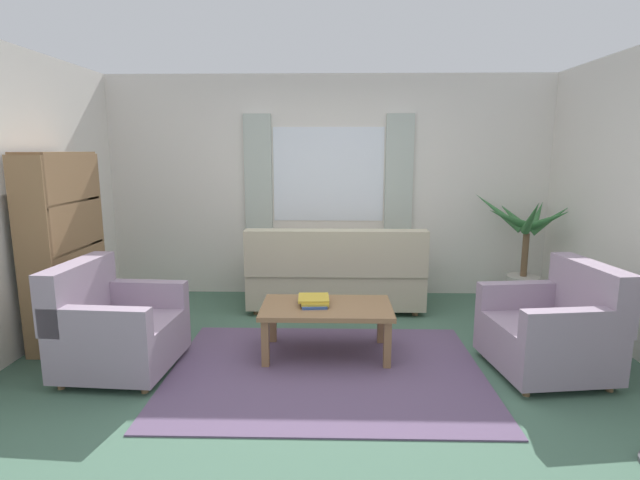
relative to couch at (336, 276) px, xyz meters
The scene contains 11 objects.
ground_plane 1.65m from the couch, 93.07° to the right, with size 6.24×6.24×0.00m, color #476B56.
wall_back 1.14m from the couch, 97.53° to the left, with size 5.32×0.12×2.60m, color silver.
window_with_curtains 1.23m from the couch, 98.62° to the left, with size 1.98×0.07×1.40m.
area_rug 1.65m from the couch, 93.07° to the right, with size 2.47×1.85×0.01m, color #604C6B.
couch is the anchor object (origin of this frame).
armchair_left 2.39m from the couch, 137.54° to the right, with size 0.87×0.89×0.88m.
armchair_right 2.31m from the couch, 42.77° to the right, with size 0.92×0.94×0.88m.
coffee_table 1.28m from the couch, 93.88° to the right, with size 1.10×0.64×0.44m.
book_stack_on_table 1.25m from the couch, 98.96° to the right, with size 0.27×0.34×0.06m.
potted_plant 2.12m from the couch, ahead, with size 0.98×1.09×1.28m.
bookshelf 2.64m from the couch, 158.79° to the right, with size 0.30×0.94×1.72m.
Camera 1 is at (0.04, -3.63, 1.73)m, focal length 27.42 mm.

